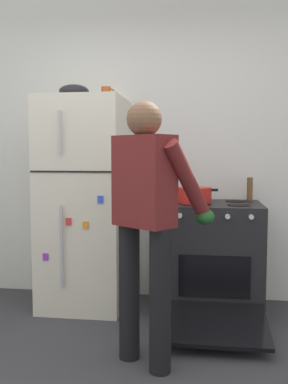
% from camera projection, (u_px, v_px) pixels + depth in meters
% --- Properties ---
extents(kitchen_wall_back, '(6.00, 0.10, 2.70)m').
position_uv_depth(kitchen_wall_back, '(152.00, 148.00, 3.94)').
color(kitchen_wall_back, white).
rests_on(kitchen_wall_back, ground).
extents(refrigerator, '(0.68, 0.72, 1.75)m').
position_uv_depth(refrigerator, '(85.00, 203.00, 3.67)').
color(refrigerator, silver).
rests_on(refrigerator, ground).
extents(stove_range, '(0.76, 1.21, 0.90)m').
position_uv_depth(stove_range, '(213.00, 259.00, 3.55)').
color(stove_range, black).
rests_on(stove_range, ground).
extents(person_cook, '(0.64, 0.67, 1.60)m').
position_uv_depth(person_cook, '(148.00, 211.00, 2.62)').
color(person_cook, black).
rests_on(person_cook, ground).
extents(red_pot, '(0.37, 0.27, 0.12)m').
position_uv_depth(red_pot, '(194.00, 195.00, 3.49)').
color(red_pot, red).
rests_on(red_pot, stove_range).
extents(coffee_mug, '(0.11, 0.08, 0.10)m').
position_uv_depth(coffee_mug, '(106.00, 93.00, 3.62)').
color(coffee_mug, '#B24C1E').
rests_on(coffee_mug, refrigerator).
extents(pepper_mill, '(0.05, 0.05, 0.20)m').
position_uv_depth(pepper_mill, '(250.00, 189.00, 3.67)').
color(pepper_mill, brown).
rests_on(pepper_mill, stove_range).
extents(mixing_bowl, '(0.25, 0.25, 0.11)m').
position_uv_depth(mixing_bowl, '(74.00, 91.00, 3.61)').
color(mixing_bowl, black).
rests_on(mixing_bowl, refrigerator).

